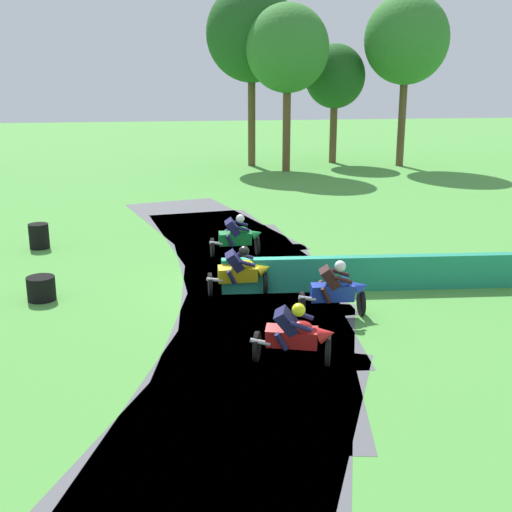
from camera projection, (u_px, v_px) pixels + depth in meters
name	position (u px, v px, depth m)	size (l,w,h in m)	color
ground_plane	(259.00, 292.00, 17.10)	(120.00, 120.00, 0.00)	#4C933D
track_asphalt	(233.00, 292.00, 17.05)	(8.00, 26.25, 0.01)	#515156
safety_barrier	(483.00, 270.00, 17.40)	(0.30, 13.79, 0.90)	#1E8466
motorcycle_lead_red	(296.00, 334.00, 12.70)	(1.69, 1.17, 1.43)	black
motorcycle_chase_blue	(336.00, 290.00, 15.22)	(1.70, 0.78, 1.42)	black
motorcycle_trailing_yellow	(241.00, 271.00, 16.68)	(1.68, 0.83, 1.43)	black
motorcycle_fourth_green	(238.00, 236.00, 20.18)	(1.68, 0.80, 1.43)	black
tire_stack_mid_a	(41.00, 288.00, 16.43)	(0.70, 0.70, 0.60)	black
tire_stack_mid_b	(39.00, 236.00, 21.21)	(0.63, 0.63, 0.80)	black
tree_far_right	(288.00, 49.00, 35.80)	(4.52, 4.52, 9.06)	brown
tree_mid_rise	(335.00, 77.00, 39.66)	(3.61, 3.61, 7.08)	brown
tree_behind_barrier	(407.00, 40.00, 37.72)	(4.83, 4.83, 9.77)	brown
tree_distant	(252.00, 34.00, 37.69)	(5.20, 5.20, 10.29)	brown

